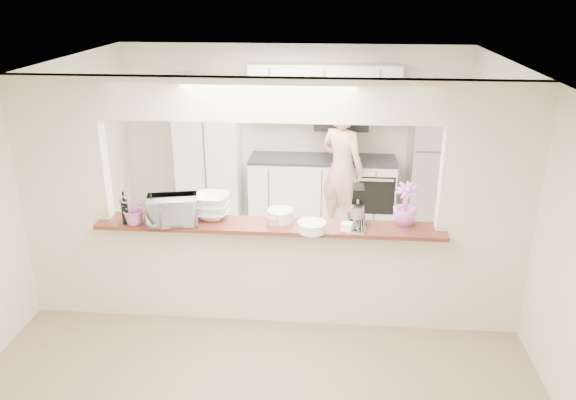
# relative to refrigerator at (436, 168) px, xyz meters

# --- Properties ---
(floor) EXTENTS (6.00, 6.00, 0.00)m
(floor) POSITION_rel_refrigerator_xyz_m (-2.05, -2.65, -0.85)
(floor) COLOR gray
(floor) RESTS_ON ground
(tile_overlay) EXTENTS (5.00, 2.90, 0.01)m
(tile_overlay) POSITION_rel_refrigerator_xyz_m (-2.05, -1.10, -0.84)
(tile_overlay) COLOR beige
(tile_overlay) RESTS_ON floor
(partition) EXTENTS (5.00, 0.15, 2.50)m
(partition) POSITION_rel_refrigerator_xyz_m (-2.05, -2.65, 0.63)
(partition) COLOR silver
(partition) RESTS_ON floor
(bar_counter) EXTENTS (3.40, 0.38, 1.09)m
(bar_counter) POSITION_rel_refrigerator_xyz_m (-2.05, -2.65, -0.27)
(bar_counter) COLOR silver
(bar_counter) RESTS_ON floor
(kitchen_cabinets) EXTENTS (3.15, 0.62, 2.25)m
(kitchen_cabinets) POSITION_rel_refrigerator_xyz_m (-2.24, 0.07, 0.12)
(kitchen_cabinets) COLOR silver
(kitchen_cabinets) RESTS_ON floor
(refrigerator) EXTENTS (0.75, 0.70, 1.70)m
(refrigerator) POSITION_rel_refrigerator_xyz_m (0.00, 0.00, 0.00)
(refrigerator) COLOR #AFAFB4
(refrigerator) RESTS_ON floor
(flower_left) EXTENTS (0.37, 0.35, 0.32)m
(flower_left) POSITION_rel_refrigerator_xyz_m (-3.35, -2.80, 0.40)
(flower_left) COLOR #C96AA6
(flower_left) RESTS_ON bar_counter
(wine_bottle_a) EXTENTS (0.07, 0.07, 0.33)m
(wine_bottle_a) POSITION_rel_refrigerator_xyz_m (-3.45, -2.80, 0.37)
(wine_bottle_a) COLOR black
(wine_bottle_a) RESTS_ON bar_counter
(wine_bottle_b) EXTENTS (0.07, 0.07, 0.33)m
(wine_bottle_b) POSITION_rel_refrigerator_xyz_m (-3.18, -2.80, 0.37)
(wine_bottle_b) COLOR black
(wine_bottle_b) RESTS_ON bar_counter
(toaster_oven) EXTENTS (0.54, 0.43, 0.27)m
(toaster_oven) POSITION_rel_refrigerator_xyz_m (-2.99, -2.75, 0.37)
(toaster_oven) COLOR #ABAAAF
(toaster_oven) RESTS_ON bar_counter
(serving_bowls) EXTENTS (0.35, 0.35, 0.25)m
(serving_bowls) POSITION_rel_refrigerator_xyz_m (-2.63, -2.60, 0.36)
(serving_bowls) COLOR white
(serving_bowls) RESTS_ON bar_counter
(plate_stack_a) EXTENTS (0.26, 0.26, 0.12)m
(plate_stack_a) POSITION_rel_refrigerator_xyz_m (-1.95, -2.62, 0.30)
(plate_stack_a) COLOR white
(plate_stack_a) RESTS_ON bar_counter
(plate_stack_b) EXTENTS (0.27, 0.27, 0.10)m
(plate_stack_b) POSITION_rel_refrigerator_xyz_m (-1.63, -2.84, 0.29)
(plate_stack_b) COLOR white
(plate_stack_b) RESTS_ON bar_counter
(red_bowl) EXTENTS (0.14, 0.14, 0.06)m
(red_bowl) POSITION_rel_refrigerator_xyz_m (-1.93, -2.57, 0.27)
(red_bowl) COLOR maroon
(red_bowl) RESTS_ON bar_counter
(tan_bowl) EXTENTS (0.16, 0.16, 0.08)m
(tan_bowl) POSITION_rel_refrigerator_xyz_m (-2.00, -2.68, 0.28)
(tan_bowl) COLOR tan
(tan_bowl) RESTS_ON bar_counter
(utensil_caddy) EXTENTS (0.27, 0.19, 0.23)m
(utensil_caddy) POSITION_rel_refrigerator_xyz_m (-1.25, -2.80, 0.34)
(utensil_caddy) COLOR silver
(utensil_caddy) RESTS_ON bar_counter
(stand_mixer) EXTENTS (0.16, 0.26, 0.38)m
(stand_mixer) POSITION_rel_refrigerator_xyz_m (-1.20, -2.59, 0.41)
(stand_mixer) COLOR black
(stand_mixer) RESTS_ON bar_counter
(flower_right) EXTENTS (0.28, 0.28, 0.42)m
(flower_right) POSITION_rel_refrigerator_xyz_m (-0.74, -2.60, 0.45)
(flower_right) COLOR #A060B3
(flower_right) RESTS_ON bar_counter
(person) EXTENTS (0.79, 0.73, 1.82)m
(person) POSITION_rel_refrigerator_xyz_m (-1.33, -0.35, 0.06)
(person) COLOR tan
(person) RESTS_ON floor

